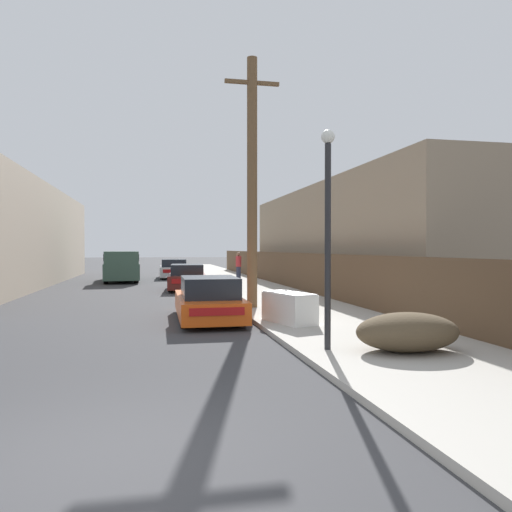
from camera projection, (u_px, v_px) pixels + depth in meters
The scene contains 13 objects.
ground_plane at pixel (97, 465), 4.70m from camera, with size 220.00×220.00×0.00m, color #38383A.
sidewalk_curb at pixel (237, 283), 28.79m from camera, with size 4.20×63.00×0.12m, color #ADA89E.
discarded_fridge at pixel (289, 307), 12.94m from camera, with size 1.14×1.83×0.81m.
parked_sports_car_red at pixel (209, 301), 14.11m from camera, with size 1.78×4.44×1.25m.
car_parked_mid at pixel (187, 278), 24.44m from camera, with size 2.06×4.26×1.26m.
car_parked_far at pixel (174, 269), 34.12m from camera, with size 1.98×4.51×1.30m.
pickup_truck at pixel (121, 267), 30.25m from camera, with size 2.42×5.99×1.87m.
utility_pole at pixel (252, 180), 16.27m from camera, with size 1.80×0.33×8.14m.
street_lamp at pixel (328, 221), 9.47m from camera, with size 0.26×0.26×4.18m.
brush_pile at pixel (408, 332), 9.33m from camera, with size 1.99×1.37×0.73m.
wooden_fence at pixel (286, 269), 25.54m from camera, with size 0.08×40.82×1.71m, color brown.
building_right_house at pixel (363, 238), 25.36m from camera, with size 6.00×22.03×5.12m, color gray.
pedestrian at pixel (239, 266), 30.34m from camera, with size 0.34×0.34×1.69m.
Camera 1 is at (0.51, -4.88, 2.05)m, focal length 35.00 mm.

